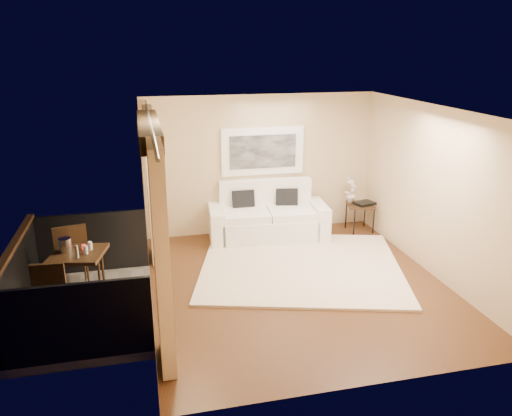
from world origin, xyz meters
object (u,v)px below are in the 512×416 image
object	(u,v)px
balcony_chair_far	(71,252)
ice_bucket	(65,245)
sofa	(267,218)
side_table	(360,207)
orchid	(351,190)
bistro_table	(78,258)
balcony_chair_near	(49,296)

from	to	relation	value
balcony_chair_far	ice_bucket	size ratio (longest dim) A/B	5.45
sofa	ice_bucket	size ratio (longest dim) A/B	11.55
sofa	side_table	bearing A→B (deg)	1.68
balcony_chair_far	side_table	bearing A→B (deg)	-177.63
sofa	orchid	bearing A→B (deg)	5.90
sofa	orchid	distance (m)	1.78
side_table	orchid	distance (m)	0.38
bistro_table	balcony_chair_near	size ratio (longest dim) A/B	0.86
orchid	bistro_table	bearing A→B (deg)	-157.77
sofa	ice_bucket	xyz separation A→B (m)	(-3.41, -1.94, 0.54)
side_table	ice_bucket	distance (m)	5.63
balcony_chair_far	sofa	bearing A→B (deg)	-168.55
sofa	balcony_chair_near	size ratio (longest dim) A/B	2.39
balcony_chair_near	orchid	bearing A→B (deg)	31.44
bistro_table	balcony_chair_far	world-z (taller)	balcony_chair_far
side_table	bistro_table	size ratio (longest dim) A/B	0.75
orchid	bistro_table	xyz separation A→B (m)	(-4.98, -2.04, -0.08)
balcony_chair_near	ice_bucket	bearing A→B (deg)	83.72
orchid	ice_bucket	world-z (taller)	orchid
sofa	balcony_chair_near	distance (m)	4.49
bistro_table	ice_bucket	world-z (taller)	ice_bucket
sofa	balcony_chair_far	distance (m)	3.74
balcony_chair_far	ice_bucket	distance (m)	0.50
side_table	balcony_chair_near	size ratio (longest dim) A/B	0.64
balcony_chair_far	ice_bucket	world-z (taller)	balcony_chair_far
sofa	balcony_chair_far	bearing A→B (deg)	-151.08
side_table	balcony_chair_far	distance (m)	5.49
balcony_chair_far	balcony_chair_near	size ratio (longest dim) A/B	1.13
orchid	bistro_table	distance (m)	5.38
bistro_table	sofa	bearing A→B (deg)	31.59
balcony_chair_near	sofa	bearing A→B (deg)	41.34
orchid	ice_bucket	size ratio (longest dim) A/B	2.63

